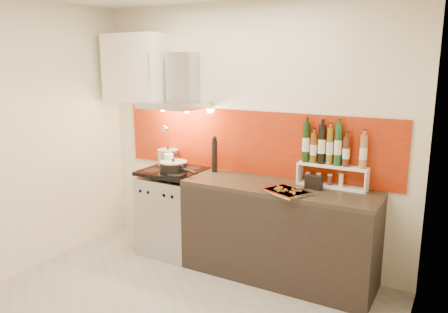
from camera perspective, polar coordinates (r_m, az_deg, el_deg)
The scene contains 15 objects.
back_wall at distance 4.42m, azimuth 2.88°, elevation 2.97°, with size 3.40×0.02×2.60m, color silver.
left_wall at distance 4.49m, azimuth -25.73°, elevation 1.91°, with size 0.02×2.80×2.60m, color silver.
right_wall at distance 2.61m, azimuth 22.82°, elevation -4.46°, with size 0.02×2.80×2.60m, color silver.
backsplash at distance 4.40m, azimuth 3.38°, elevation 1.86°, with size 3.00×0.02×0.64m, color maroon.
range_stove at distance 4.74m, azimuth -6.56°, elevation -7.20°, with size 0.60×0.60×0.91m.
counter at distance 4.19m, azimuth 7.09°, elevation -9.75°, with size 1.80×0.60×0.90m.
range_hood at distance 4.60m, azimuth -5.90°, elevation 8.82°, with size 0.62×0.50×0.61m.
upper_cabinet at distance 4.92m, azimuth -11.38°, elevation 11.28°, with size 0.70×0.35×0.72m, color white.
stock_pot at distance 4.83m, azimuth -7.33°, elevation -0.03°, with size 0.23×0.23×0.20m.
saute_pan at distance 4.53m, azimuth -6.58°, elevation -1.26°, with size 0.53×0.31×0.13m.
utensil_jar at distance 4.62m, azimuth -7.28°, elevation -0.00°, with size 0.10×0.15×0.48m.
pepper_mill at distance 4.48m, azimuth -1.25°, elevation 0.25°, with size 0.06×0.06×0.38m.
step_shelf at distance 4.04m, azimuth 13.68°, elevation -0.02°, with size 0.63×0.17×0.57m.
caddy_box at distance 3.97m, azimuth 11.64°, elevation -3.36°, with size 0.15×0.07×0.13m, color black.
baking_tray at distance 3.83m, azimuth 8.12°, elevation -4.51°, with size 0.47×0.43×0.03m.
Camera 1 is at (1.96, -2.50, 2.00)m, focal length 35.00 mm.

